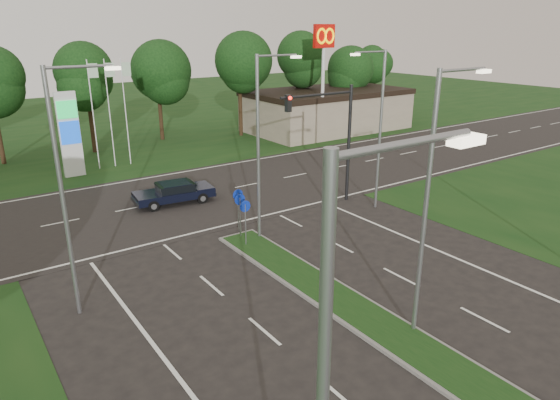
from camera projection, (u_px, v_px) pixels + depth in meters
verge_far at (63, 124)px, 55.05m from camera, size 160.00×50.00×0.02m
cross_road at (179, 199)px, 31.05m from camera, size 160.00×12.00×0.02m
median_kerb at (446, 368)px, 15.54m from camera, size 2.00×26.00×0.12m
commercial_building at (327, 110)px, 51.59m from camera, size 16.00×9.00×4.00m
streetlight_median_near at (431, 194)px, 15.99m from camera, size 2.53×0.22×9.00m
streetlight_median_far at (262, 139)px, 23.73m from camera, size 2.53×0.22×9.00m
streetlight_left_far at (67, 182)px, 17.15m from camera, size 2.53×0.22×9.00m
streetlight_right_far at (378, 122)px, 27.95m from camera, size 2.53×0.22×9.00m
traffic_signal at (333, 128)px, 28.77m from camera, size 5.10×0.42×7.00m
median_signs at (241, 207)px, 24.60m from camera, size 1.16×1.76×2.38m
gas_pylon at (73, 132)px, 34.95m from camera, size 5.80×1.26×8.00m
mcdonalds_sign at (324, 53)px, 44.35m from camera, size 2.20×0.47×10.40m
treeline_far at (95, 69)px, 41.20m from camera, size 6.00×6.00×9.90m
navy_sedan at (174, 192)px, 30.14m from camera, size 4.85×2.43×1.28m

